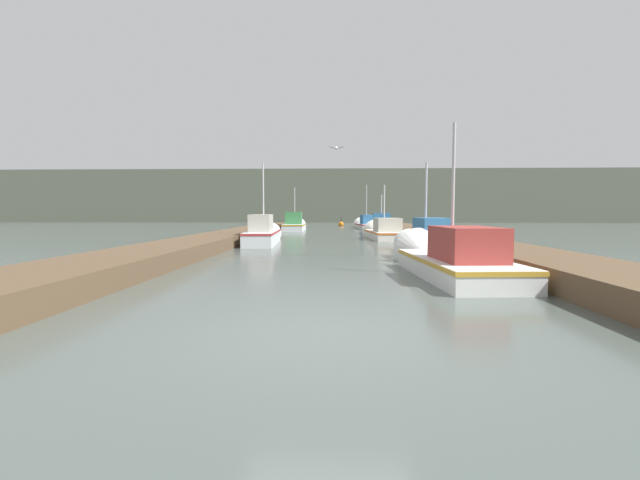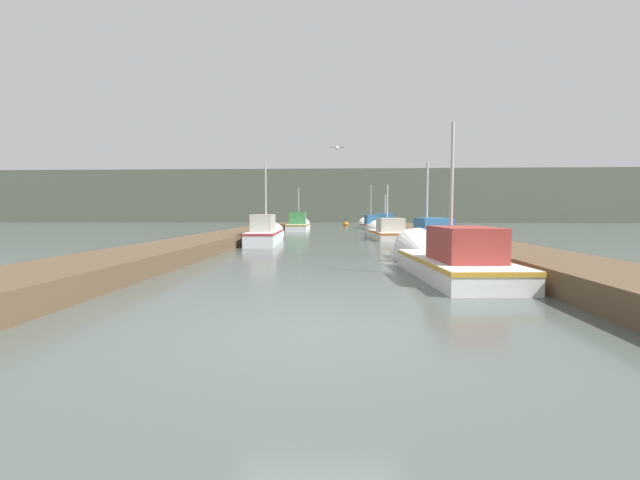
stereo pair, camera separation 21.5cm
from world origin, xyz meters
TOP-DOWN VIEW (x-y plane):
  - ground_plane at (0.00, 0.00)m, footprint 200.00×200.00m
  - dock_left at (-5.49, 16.00)m, footprint 2.37×40.00m
  - dock_right at (5.49, 16.00)m, footprint 2.37×40.00m
  - distant_shore_ridge at (0.00, 63.25)m, footprint 120.00×16.00m
  - fishing_boat_0 at (3.01, 5.74)m, footprint 2.18×5.99m
  - fishing_boat_1 at (3.36, 10.18)m, footprint 1.64×5.01m
  - fishing_boat_2 at (-3.49, 15.96)m, footprint 1.63×6.36m
  - fishing_boat_3 at (2.98, 20.28)m, footprint 2.14×6.15m
  - fishing_boat_4 at (3.47, 25.79)m, footprint 1.89×5.68m
  - fishing_boat_5 at (-3.27, 30.38)m, footprint 1.73×6.24m
  - fishing_boat_6 at (3.00, 35.04)m, footprint 2.18×6.52m
  - mooring_piling_0 at (4.20, 39.99)m, footprint 0.35×0.35m
  - mooring_piling_1 at (4.18, 22.96)m, footprint 0.30×0.30m
  - channel_buoy at (0.79, 41.77)m, footprint 0.61×0.61m
  - seagull_lead at (0.14, 10.78)m, footprint 0.56×0.29m

SIDE VIEW (x-z plane):
  - ground_plane at x=0.00m, z-range 0.00..0.00m
  - channel_buoy at x=0.79m, z-range -0.38..0.73m
  - dock_left at x=-5.49m, z-range 0.00..0.52m
  - dock_right at x=5.49m, z-range 0.00..0.52m
  - fishing_boat_3 at x=2.98m, z-range -1.51..2.26m
  - fishing_boat_0 at x=3.01m, z-range -1.82..2.59m
  - fishing_boat_6 at x=3.00m, z-range -1.90..2.68m
  - fishing_boat_1 at x=3.36m, z-range -1.46..2.32m
  - fishing_boat_5 at x=-3.27m, z-range -1.58..2.51m
  - fishing_boat_4 at x=3.47m, z-range -1.14..2.09m
  - fishing_boat_2 at x=-3.49m, z-range -1.67..2.65m
  - mooring_piling_1 at x=4.18m, z-range 0.01..1.01m
  - mooring_piling_0 at x=4.20m, z-range 0.01..1.44m
  - distant_shore_ridge at x=0.00m, z-range 0.00..7.63m
  - seagull_lead at x=0.14m, z-range 3.94..4.06m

